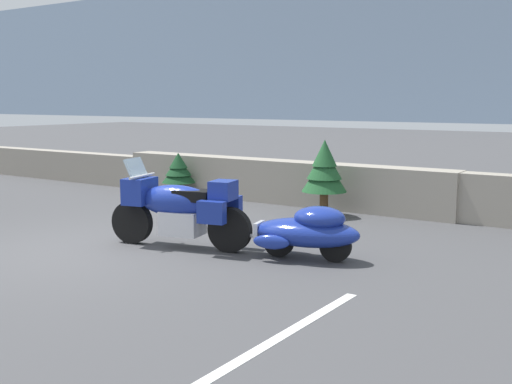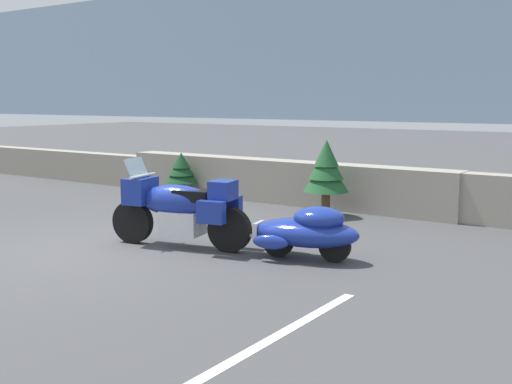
# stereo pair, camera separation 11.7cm
# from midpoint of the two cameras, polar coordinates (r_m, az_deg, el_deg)

# --- Properties ---
(ground_plane) EXTENTS (80.00, 80.00, 0.00)m
(ground_plane) POSITION_cam_midpoint_polar(r_m,az_deg,el_deg) (9.69, -15.93, -5.15)
(ground_plane) COLOR #424244
(stone_guard_wall) EXTENTS (24.00, 0.58, 0.92)m
(stone_guard_wall) POSITION_cam_midpoint_polar(r_m,az_deg,el_deg) (13.51, 2.60, 0.83)
(stone_guard_wall) COLOR gray
(stone_guard_wall) RESTS_ON ground
(touring_motorcycle) EXTENTS (2.28, 1.05, 1.33)m
(touring_motorcycle) POSITION_cam_midpoint_polar(r_m,az_deg,el_deg) (9.49, -7.37, -1.34)
(touring_motorcycle) COLOR black
(touring_motorcycle) RESTS_ON ground
(car_shaped_trailer) EXTENTS (2.23, 1.03, 0.76)m
(car_shaped_trailer) POSITION_cam_midpoint_polar(r_m,az_deg,el_deg) (8.77, 4.31, -3.50)
(car_shaped_trailer) COLOR black
(car_shaped_trailer) RESTS_ON ground
(pine_sapling_near) EXTENTS (0.86, 0.86, 1.47)m
(pine_sapling_near) POSITION_cam_midpoint_polar(r_m,az_deg,el_deg) (11.99, 5.95, 2.13)
(pine_sapling_near) COLOR brown
(pine_sapling_near) RESTS_ON ground
(pine_sapling_farther) EXTENTS (0.77, 0.77, 1.02)m
(pine_sapling_farther) POSITION_cam_midpoint_polar(r_m,az_deg,el_deg) (14.49, -7.28, 2.05)
(pine_sapling_farther) COLOR brown
(pine_sapling_farther) RESTS_ON ground
(parking_stripe_marker) EXTENTS (0.12, 3.60, 0.01)m
(parking_stripe_marker) POSITION_cam_midpoint_polar(r_m,az_deg,el_deg) (5.87, 0.39, -13.68)
(parking_stripe_marker) COLOR silver
(parking_stripe_marker) RESTS_ON ground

